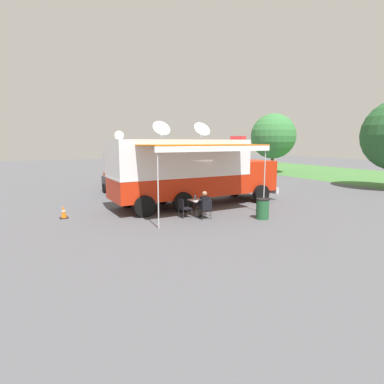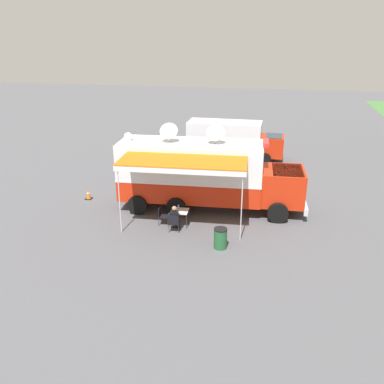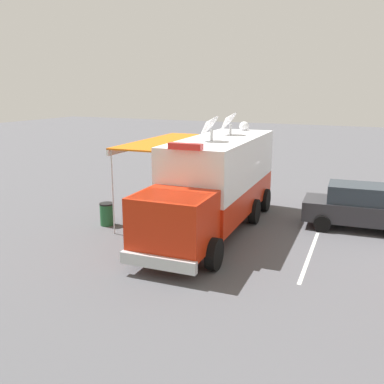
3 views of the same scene
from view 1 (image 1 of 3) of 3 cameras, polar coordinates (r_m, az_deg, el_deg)
ground_plane at (r=16.68m, az=-2.05°, el=-2.65°), size 100.00×100.00×0.00m
lot_stripe at (r=20.99m, az=-1.65°, el=-0.21°), size 0.40×4.80×0.01m
command_truck at (r=16.73m, az=0.24°, el=4.13°), size 5.30×9.62×4.53m
folding_table at (r=14.58m, az=1.27°, el=-1.66°), size 0.85×0.85×0.73m
water_bottle at (r=14.65m, az=0.59°, el=-0.96°), size 0.07×0.07×0.22m
folding_chair_at_table at (r=13.88m, az=2.49°, el=-2.89°), size 0.51×0.51×0.87m
folding_chair_beside_table at (r=14.15m, az=-1.59°, el=-2.65°), size 0.51×0.51×0.87m
seated_responder at (r=14.01m, az=2.08°, el=-2.20°), size 0.68×0.57×1.25m
trash_bin at (r=14.28m, az=12.68°, el=-3.00°), size 0.57×0.57×0.91m
traffic_cone at (r=15.24m, az=-22.26°, el=-3.39°), size 0.36×0.36×0.58m
support_truck at (r=25.54m, az=-8.51°, el=4.49°), size 2.41×6.83×2.70m
car_behind_truck at (r=20.75m, az=-12.15°, el=1.93°), size 4.34×2.29×1.76m
tree_far_left at (r=36.08m, az=14.52°, el=9.78°), size 4.89×4.89×6.45m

